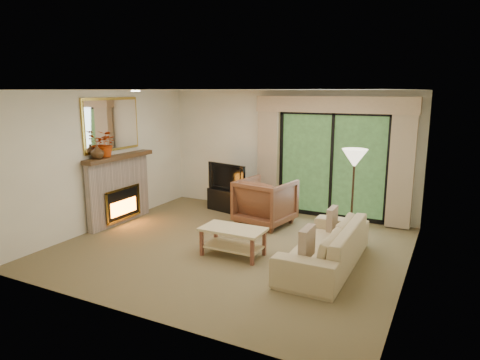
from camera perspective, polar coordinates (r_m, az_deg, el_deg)
The scene contains 22 objects.
floor at distance 7.31m, azimuth -1.08°, elevation -8.91°, with size 5.50×5.50×0.00m, color brown.
ceiling at distance 6.83m, azimuth -1.17°, elevation 11.94°, with size 5.50×5.50×0.00m, color white.
wall_back at distance 9.20m, azimuth 6.25°, elevation 3.73°, with size 5.00×5.00×0.00m, color silver.
wall_front at distance 4.95m, azimuth -14.93°, elevation -3.67°, with size 5.00×5.00×0.00m, color silver.
wall_left at distance 8.58m, azimuth -17.56°, elevation 2.66°, with size 5.00×5.00×0.00m, color silver.
wall_right at distance 6.18m, azimuth 22.00°, elevation -1.08°, with size 5.00×5.00×0.00m, color silver.
fireplace at distance 8.75m, azimuth -15.83°, elevation -1.17°, with size 0.24×1.70×1.37m, color gray, non-canonical shape.
mirror at distance 8.63m, azimuth -16.73°, elevation 7.11°, with size 0.07×1.45×1.02m, color gold, non-canonical shape.
sliding_door at distance 8.89m, azimuth 12.14°, elevation 1.94°, with size 2.26×0.10×2.16m, color black, non-canonical shape.
curtain_left at distance 9.20m, azimuth 3.84°, elevation 3.14°, with size 0.45×0.18×2.35m, color tan.
curtain_right at distance 8.52m, azimuth 20.77°, elevation 1.69°, with size 0.45×0.18×2.35m, color tan.
cornice at distance 8.68m, azimuth 12.34°, elevation 9.81°, with size 3.20×0.24×0.32m, color tan.
media_console at distance 9.37m, azimuth -1.39°, elevation -2.68°, with size 0.95×0.43×0.48m, color black.
tv at distance 9.25m, azimuth -1.41°, elevation 0.49°, with size 1.01×0.13×0.58m, color black.
armchair at distance 8.39m, azimuth 3.41°, elevation -2.92°, with size 0.97×1.00×0.91m, color brown.
sofa at distance 6.59m, azimuth 11.26°, elevation -8.47°, with size 2.24×0.88×0.65m, color tan.
pillow_near at distance 5.95m, azimuth 8.91°, elevation -8.26°, with size 0.11×0.43×0.43m, color brown.
pillow_far at distance 7.13m, azimuth 12.18°, elevation -5.05°, with size 0.10×0.37×0.37m, color brown.
coffee_table at distance 6.88m, azimuth -0.94°, elevation -8.23°, with size 1.01×0.56×0.46m, color #D1BB85, non-canonical shape.
floor_lamp at distance 7.61m, azimuth 14.77°, elevation -2.05°, with size 0.44×0.44×1.62m, color #FFEECB, non-canonical shape.
vase at distance 8.23m, azimuth -18.50°, elevation 3.60°, with size 0.24×0.24×0.25m, color #432C17.
branches at distance 8.37m, azimuth -17.47°, elevation 4.63°, with size 0.44×0.38×0.49m, color #B1370A.
Camera 1 is at (3.23, -6.02, 2.59)m, focal length 32.00 mm.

